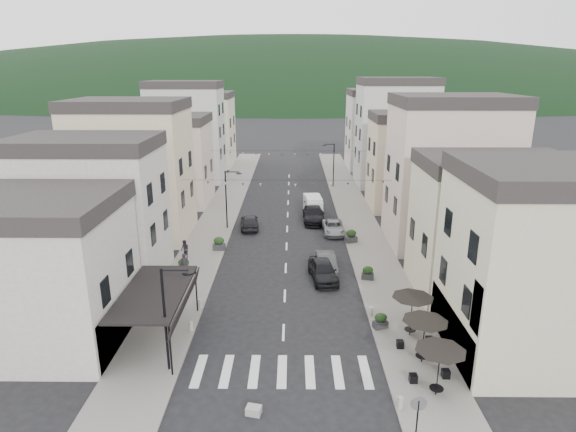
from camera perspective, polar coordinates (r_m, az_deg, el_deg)
name	(u,v)px	position (r m, az deg, el deg)	size (l,w,h in m)	color
ground	(281,395)	(25.64, -0.81, -20.50)	(700.00, 700.00, 0.00)	black
sidewalk_left	(222,211)	(55.17, -7.84, 0.55)	(4.00, 76.00, 0.12)	slate
sidewalk_right	(354,212)	(55.02, 7.81, 0.50)	(4.00, 76.00, 0.12)	slate
hill_backdrop	(292,93)	(320.68, 0.48, 14.34)	(640.00, 360.00, 70.00)	black
boutique_building	(15,279)	(32.14, -29.63, -6.50)	(12.00, 8.00, 8.00)	#ADA89E
bistro_building	(548,272)	(29.98, 28.43, -5.87)	(10.00, 8.00, 10.00)	beige
boutique_awning	(159,293)	(29.29, -15.10, -8.86)	(3.77, 7.50, 3.28)	black
buildings_row_left	(169,150)	(60.72, -13.91, 7.60)	(10.20, 54.16, 14.00)	#ADA89E
buildings_row_right	(410,150)	(59.32, 14.29, 7.55)	(10.20, 54.16, 14.50)	beige
cafe_terrace	(425,326)	(27.60, 15.90, -12.40)	(2.50, 8.10, 2.53)	black
streetlamp_left_near	(170,309)	(26.09, -13.86, -10.69)	(1.70, 0.56, 6.00)	black
streetlamp_left_far	(229,194)	(48.24, -7.04, 2.65)	(1.70, 0.56, 6.00)	black
streetlamp_right_far	(332,161)	(65.62, 5.20, 6.56)	(1.70, 0.56, 6.00)	black
traffic_sign	(418,412)	(22.33, 15.14, -21.51)	(0.70, 0.07, 2.70)	black
bollards	(283,331)	(29.97, -0.56, -13.43)	(11.66, 10.26, 0.60)	gray
bunting_near	(287,184)	(43.47, -0.16, 3.83)	(19.00, 0.28, 0.62)	black
bunting_far	(288,154)	(59.16, 0.03, 7.40)	(19.00, 0.28, 0.62)	black
parked_car_a	(323,270)	(37.27, 4.17, -6.43)	(1.85, 4.61, 1.57)	black
parked_car_b	(326,263)	(38.95, 4.55, -5.53)	(1.45, 4.16, 1.37)	#37373A
parked_car_c	(334,227)	(47.67, 5.42, -1.34)	(2.04, 4.43, 1.23)	gray
parked_car_d	(314,214)	(51.10, 3.07, 0.20)	(2.23, 5.50, 1.59)	black
parked_car_e	(249,221)	(48.98, -4.59, -0.64)	(1.76, 4.39, 1.49)	black
delivery_van	(313,205)	(53.85, 2.96, 1.35)	(2.08, 4.49, 2.09)	silver
pedestrian_a	(185,265)	(38.32, -12.15, -5.69)	(0.68, 0.44, 1.85)	black
pedestrian_b	(185,249)	(41.87, -12.12, -3.88)	(0.77, 0.60, 1.59)	#261F29
concrete_block_c	(254,410)	(24.52, -4.09, -22.00)	(0.70, 0.50, 0.40)	gray
planter_la	(184,266)	(39.20, -12.24, -5.76)	(1.14, 0.91, 1.13)	#2A2A2C
planter_lb	(219,244)	(43.29, -8.17, -3.25)	(1.08, 0.60, 1.20)	#2C2C2E
planter_ra	(381,321)	(31.16, 10.92, -12.09)	(1.01, 0.76, 1.00)	#2B2B2D
planter_rb	(368,273)	(37.62, 9.43, -6.66)	(1.01, 0.68, 1.05)	#29292B
planter_rc	(351,236)	(45.10, 7.49, -2.37)	(1.21, 0.90, 1.21)	#303033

